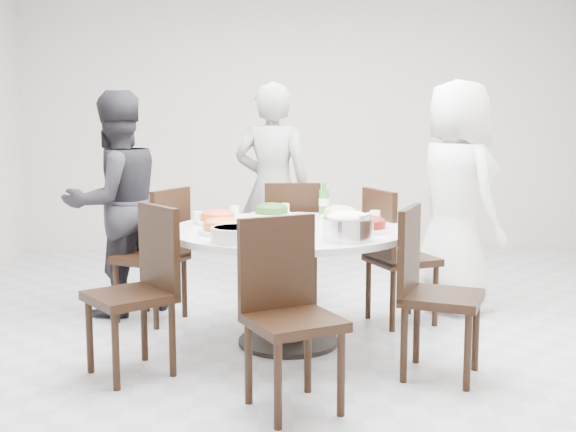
{
  "coord_description": "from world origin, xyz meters",
  "views": [
    {
      "loc": [
        -0.49,
        -4.79,
        1.46
      ],
      "look_at": [
        -0.31,
        -0.28,
        0.82
      ],
      "focal_mm": 45.0,
      "sensor_mm": 36.0,
      "label": 1
    }
  ],
  "objects_px": {
    "chair_ne": "(402,256)",
    "diner_left": "(115,204)",
    "dining_table": "(288,286)",
    "chair_sw": "(129,292)",
    "diner_right": "(456,196)",
    "chair_n": "(292,241)",
    "beverage_bottle": "(324,200)",
    "chair_se": "(442,294)",
    "diner_middle": "(273,189)",
    "rice_bowl": "(348,229)",
    "soup_bowl": "(235,235)",
    "chair_nw": "(150,255)",
    "chair_s": "(294,317)"
  },
  "relations": [
    {
      "from": "dining_table",
      "to": "chair_ne",
      "type": "xyz_separation_m",
      "value": [
        0.82,
        0.45,
        0.1
      ]
    },
    {
      "from": "chair_se",
      "to": "rice_bowl",
      "type": "distance_m",
      "value": 0.63
    },
    {
      "from": "soup_bowl",
      "to": "dining_table",
      "type": "bearing_deg",
      "value": 57.13
    },
    {
      "from": "rice_bowl",
      "to": "soup_bowl",
      "type": "height_order",
      "value": "rice_bowl"
    },
    {
      "from": "chair_se",
      "to": "beverage_bottle",
      "type": "relative_size",
      "value": 3.92
    },
    {
      "from": "chair_nw",
      "to": "diner_right",
      "type": "relative_size",
      "value": 0.55
    },
    {
      "from": "dining_table",
      "to": "diner_right",
      "type": "distance_m",
      "value": 1.58
    },
    {
      "from": "chair_nw",
      "to": "chair_s",
      "type": "distance_m",
      "value": 1.88
    },
    {
      "from": "beverage_bottle",
      "to": "chair_nw",
      "type": "bearing_deg",
      "value": 175.5
    },
    {
      "from": "chair_nw",
      "to": "chair_se",
      "type": "height_order",
      "value": "same"
    },
    {
      "from": "diner_right",
      "to": "chair_se",
      "type": "bearing_deg",
      "value": 139.34
    },
    {
      "from": "chair_ne",
      "to": "chair_s",
      "type": "relative_size",
      "value": 1.0
    },
    {
      "from": "dining_table",
      "to": "chair_nw",
      "type": "relative_size",
      "value": 1.58
    },
    {
      "from": "chair_n",
      "to": "diner_middle",
      "type": "relative_size",
      "value": 0.55
    },
    {
      "from": "dining_table",
      "to": "soup_bowl",
      "type": "distance_m",
      "value": 0.72
    },
    {
      "from": "diner_right",
      "to": "diner_middle",
      "type": "bearing_deg",
      "value": 43.79
    },
    {
      "from": "chair_n",
      "to": "chair_se",
      "type": "bearing_deg",
      "value": 115.57
    },
    {
      "from": "chair_sw",
      "to": "beverage_bottle",
      "type": "relative_size",
      "value": 3.92
    },
    {
      "from": "dining_table",
      "to": "chair_n",
      "type": "height_order",
      "value": "chair_n"
    },
    {
      "from": "chair_s",
      "to": "chair_se",
      "type": "bearing_deg",
      "value": 2.77
    },
    {
      "from": "chair_se",
      "to": "diner_left",
      "type": "bearing_deg",
      "value": 79.68
    },
    {
      "from": "chair_ne",
      "to": "beverage_bottle",
      "type": "height_order",
      "value": "beverage_bottle"
    },
    {
      "from": "chair_nw",
      "to": "diner_right",
      "type": "bearing_deg",
      "value": 124.14
    },
    {
      "from": "chair_sw",
      "to": "diner_left",
      "type": "distance_m",
      "value": 1.38
    },
    {
      "from": "chair_n",
      "to": "diner_right",
      "type": "relative_size",
      "value": 0.55
    },
    {
      "from": "diner_right",
      "to": "diner_left",
      "type": "relative_size",
      "value": 1.05
    },
    {
      "from": "soup_bowl",
      "to": "diner_left",
      "type": "bearing_deg",
      "value": 125.59
    },
    {
      "from": "chair_n",
      "to": "beverage_bottle",
      "type": "height_order",
      "value": "beverage_bottle"
    },
    {
      "from": "chair_se",
      "to": "diner_middle",
      "type": "xyz_separation_m",
      "value": [
        -0.9,
        1.99,
        0.38
      ]
    },
    {
      "from": "dining_table",
      "to": "chair_se",
      "type": "height_order",
      "value": "chair_se"
    },
    {
      "from": "chair_n",
      "to": "diner_left",
      "type": "height_order",
      "value": "diner_left"
    },
    {
      "from": "chair_ne",
      "to": "diner_left",
      "type": "relative_size",
      "value": 0.58
    },
    {
      "from": "dining_table",
      "to": "rice_bowl",
      "type": "height_order",
      "value": "rice_bowl"
    },
    {
      "from": "chair_ne",
      "to": "chair_sw",
      "type": "bearing_deg",
      "value": 99.34
    },
    {
      "from": "chair_sw",
      "to": "diner_middle",
      "type": "distance_m",
      "value": 2.1
    },
    {
      "from": "dining_table",
      "to": "diner_right",
      "type": "relative_size",
      "value": 0.88
    },
    {
      "from": "chair_n",
      "to": "diner_left",
      "type": "xyz_separation_m",
      "value": [
        -1.3,
        -0.3,
        0.34
      ]
    },
    {
      "from": "chair_ne",
      "to": "chair_se",
      "type": "height_order",
      "value": "same"
    },
    {
      "from": "dining_table",
      "to": "chair_nw",
      "type": "bearing_deg",
      "value": 148.8
    },
    {
      "from": "diner_left",
      "to": "soup_bowl",
      "type": "distance_m",
      "value": 1.57
    },
    {
      "from": "chair_sw",
      "to": "rice_bowl",
      "type": "xyz_separation_m",
      "value": [
        1.23,
        0.08,
        0.34
      ]
    },
    {
      "from": "chair_ne",
      "to": "diner_right",
      "type": "bearing_deg",
      "value": -73.82
    },
    {
      "from": "diner_left",
      "to": "soup_bowl",
      "type": "relative_size",
      "value": 5.84
    },
    {
      "from": "dining_table",
      "to": "beverage_bottle",
      "type": "height_order",
      "value": "beverage_bottle"
    },
    {
      "from": "chair_s",
      "to": "soup_bowl",
      "type": "xyz_separation_m",
      "value": [
        -0.3,
        0.56,
        0.32
      ]
    },
    {
      "from": "dining_table",
      "to": "chair_sw",
      "type": "relative_size",
      "value": 1.58
    },
    {
      "from": "chair_sw",
      "to": "diner_middle",
      "type": "bearing_deg",
      "value": 120.15
    },
    {
      "from": "chair_ne",
      "to": "soup_bowl",
      "type": "height_order",
      "value": "chair_ne"
    },
    {
      "from": "chair_se",
      "to": "diner_right",
      "type": "xyz_separation_m",
      "value": [
        0.45,
        1.4,
        0.38
      ]
    },
    {
      "from": "chair_se",
      "to": "diner_middle",
      "type": "bearing_deg",
      "value": 48.24
    }
  ]
}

